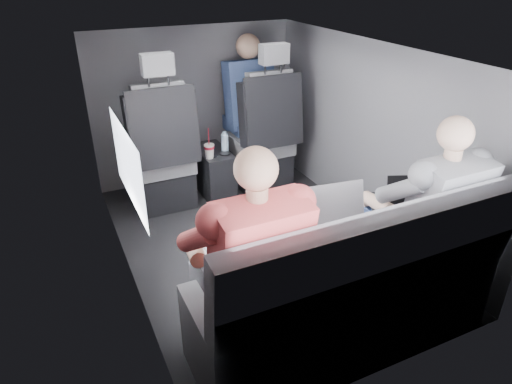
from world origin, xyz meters
name	(u,v)px	position (x,y,z in m)	size (l,w,h in m)	color
floor	(258,243)	(0.00, 0.00, 0.00)	(2.60, 2.60, 0.00)	black
ceiling	(258,51)	(0.00, 0.00, 1.35)	(2.60, 2.60, 0.00)	#B2B2AD
panel_left	(119,183)	(-0.90, 0.00, 0.68)	(0.02, 2.60, 1.35)	#56565B
panel_right	(369,136)	(0.90, 0.00, 0.68)	(0.02, 2.60, 1.35)	#56565B
panel_front	(195,105)	(0.00, 1.30, 0.68)	(1.80, 0.02, 1.35)	#56565B
panel_back	(389,264)	(0.00, -1.30, 0.68)	(1.80, 0.02, 1.35)	#56565B
side_window	(128,166)	(-0.88, -0.30, 0.90)	(0.02, 0.75, 0.42)	white
seatbelt	(273,104)	(0.45, 0.67, 0.80)	(0.05, 0.01, 0.65)	black
front_seat_left	(161,161)	(-0.45, 0.84, 0.40)	(0.52, 0.58, 1.26)	black
front_seat_right	(263,143)	(0.45, 0.84, 0.40)	(0.52, 0.58, 1.26)	black
center_console	(214,172)	(0.00, 0.88, 0.20)	(0.24, 0.48, 0.41)	black
rear_bench	(348,297)	(0.00, -1.06, 0.31)	(1.60, 0.57, 0.92)	#5E5E63
soda_cup	(209,151)	(-0.08, 0.74, 0.46)	(0.08, 0.08, 0.25)	white
water_bottle	(225,142)	(0.09, 0.81, 0.48)	(0.06, 0.06, 0.17)	#9CBAD3
laptop_white	(232,240)	(-0.51, -0.78, 0.63)	(0.33, 0.32, 0.24)	white
laptop_silver	(315,216)	(-0.03, -0.77, 0.64)	(0.43, 0.40, 0.28)	#A7A7AB
laptop_black	(402,199)	(0.52, -0.80, 0.63)	(0.37, 0.39, 0.22)	black
passenger_rear_left	(246,262)	(-0.52, -0.97, 0.63)	(0.50, 0.62, 1.22)	#37373D
passenger_rear_right	(422,214)	(0.51, -0.97, 0.62)	(0.48, 0.60, 1.19)	navy
passenger_front_right	(249,96)	(0.43, 1.10, 0.76)	(0.41, 0.41, 0.86)	navy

